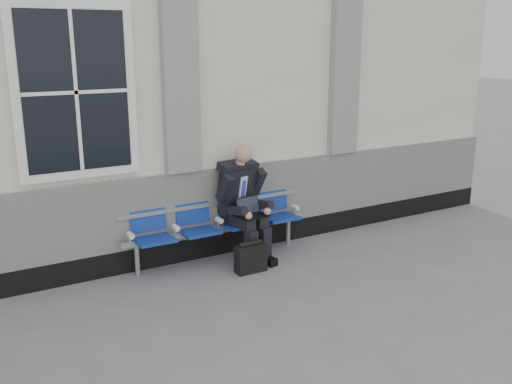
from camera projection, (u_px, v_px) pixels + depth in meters
ground at (92, 340)px, 5.51m from camera, size 70.00×70.00×0.00m
station_building at (14, 84)px, 7.83m from camera, size 14.40×4.40×4.49m
bench at (217, 219)px, 7.43m from camera, size 2.60×0.47×0.91m
businessman at (243, 199)px, 7.40m from camera, size 0.66×0.89×1.52m
briefcase at (251, 258)px, 7.08m from camera, size 0.39×0.17×0.40m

